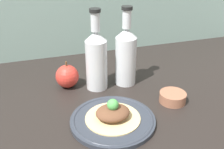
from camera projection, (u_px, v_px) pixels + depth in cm
name	position (u px, v px, depth cm)	size (l,w,h in cm)	color
ground_plane	(114.00, 116.00, 87.60)	(180.00, 110.00, 4.00)	black
plate	(113.00, 120.00, 80.90)	(26.40, 26.40, 1.63)	#2D333D
plated_food	(113.00, 113.00, 79.77)	(17.08, 17.08, 6.86)	#D6BC7F
cider_bottle_left	(96.00, 58.00, 95.52)	(7.98, 7.98, 30.13)	silver
cider_bottle_right	(126.00, 55.00, 98.69)	(7.98, 7.98, 30.13)	silver
apple	(67.00, 76.00, 99.38)	(8.80, 8.80, 10.48)	red
dipping_bowl	(173.00, 97.00, 90.97)	(9.20, 9.20, 3.48)	#996047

